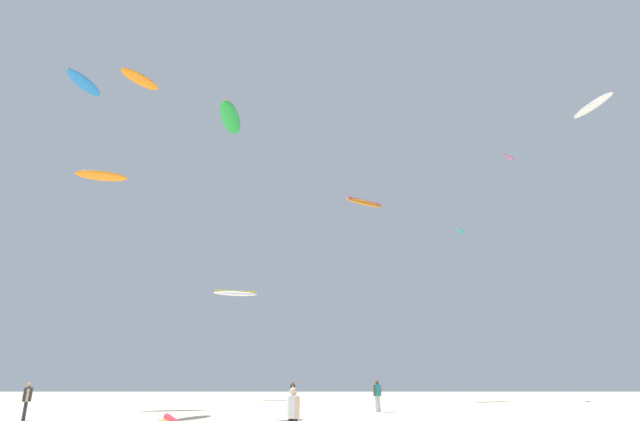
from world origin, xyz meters
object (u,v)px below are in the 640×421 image
(person_foreground, at_px, (291,413))
(person_midground, at_px, (375,393))
(person_left, at_px, (291,391))
(kite_aloft_5, at_px, (100,176))
(kite_aloft_6, at_px, (138,79))
(person_right, at_px, (24,398))
(kite_aloft_4, at_px, (82,83))
(kite_aloft_1, at_px, (234,293))
(kite_aloft_7, at_px, (591,106))
(kite_aloft_0, at_px, (507,158))
(kite_aloft_2, at_px, (459,231))
(kite_aloft_3, at_px, (229,118))
(kite_aloft_8, at_px, (363,203))

(person_foreground, xyz_separation_m, person_midground, (4.15, 15.58, 0.07))
(person_left, relative_size, kite_aloft_5, 0.41)
(person_foreground, relative_size, kite_aloft_6, 0.54)
(kite_aloft_5, bearing_deg, person_right, -72.64)
(kite_aloft_4, bearing_deg, kite_aloft_5, 83.11)
(kite_aloft_1, relative_size, kite_aloft_7, 1.03)
(person_midground, distance_m, kite_aloft_1, 22.41)
(kite_aloft_0, bearing_deg, kite_aloft_4, -155.46)
(kite_aloft_5, bearing_deg, kite_aloft_1, 52.42)
(kite_aloft_1, xyz_separation_m, kite_aloft_4, (-9.62, -15.87, 13.32))
(kite_aloft_2, relative_size, kite_aloft_6, 0.65)
(kite_aloft_3, xyz_separation_m, kite_aloft_7, (27.34, 8.10, 5.67))
(kite_aloft_4, bearing_deg, person_left, 16.99)
(person_left, xyz_separation_m, kite_aloft_5, (-15.41, -0.86, 16.08))
(kite_aloft_4, bearing_deg, kite_aloft_1, 58.77)
(kite_aloft_7, bearing_deg, kite_aloft_4, -176.25)
(kite_aloft_3, bearing_deg, kite_aloft_6, 156.18)
(kite_aloft_1, distance_m, kite_aloft_6, 22.30)
(person_midground, height_order, kite_aloft_0, kite_aloft_0)
(person_foreground, bearing_deg, kite_aloft_2, -156.11)
(person_midground, bearing_deg, person_left, -172.66)
(person_left, xyz_separation_m, kite_aloft_4, (-15.89, -4.86, 21.99))
(person_right, distance_m, kite_aloft_6, 21.38)
(kite_aloft_3, relative_size, kite_aloft_6, 1.28)
(kite_aloft_4, height_order, kite_aloft_5, kite_aloft_4)
(person_midground, distance_m, person_right, 18.20)
(person_left, xyz_separation_m, kite_aloft_8, (6.47, 10.44, 17.87))
(person_right, relative_size, kite_aloft_2, 0.84)
(person_midground, height_order, person_left, person_midground)
(kite_aloft_2, bearing_deg, person_right, -140.99)
(person_left, distance_m, kite_aloft_7, 32.23)
(kite_aloft_3, height_order, kite_aloft_5, kite_aloft_5)
(person_right, distance_m, kite_aloft_0, 49.16)
(kite_aloft_6, bearing_deg, kite_aloft_2, 33.29)
(person_right, height_order, kite_aloft_7, kite_aloft_7)
(person_left, bearing_deg, person_foreground, 87.93)
(person_midground, distance_m, kite_aloft_3, 18.62)
(kite_aloft_8, bearing_deg, kite_aloft_5, -152.68)
(kite_aloft_7, bearing_deg, kite_aloft_8, 143.82)
(kite_aloft_7, distance_m, kite_aloft_8, 21.82)
(person_midground, relative_size, kite_aloft_0, 0.80)
(kite_aloft_0, xyz_separation_m, kite_aloft_2, (-6.85, -2.46, -9.25))
(person_left, distance_m, kite_aloft_2, 24.21)
(person_foreground, bearing_deg, person_midground, -146.10)
(person_right, bearing_deg, kite_aloft_5, -101.37)
(person_foreground, distance_m, kite_aloft_3, 20.11)
(kite_aloft_0, bearing_deg, kite_aloft_6, -149.20)
(kite_aloft_5, xyz_separation_m, kite_aloft_7, (39.23, -1.39, 5.50))
(kite_aloft_1, bearing_deg, kite_aloft_0, 3.63)
(person_midground, height_order, kite_aloft_6, kite_aloft_6)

